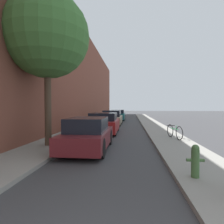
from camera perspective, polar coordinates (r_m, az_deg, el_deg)
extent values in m
plane|color=#3D3D3F|center=(16.34, 2.75, -4.74)|extent=(120.00, 120.00, 0.00)
cube|color=gray|center=(16.73, -7.25, -4.39)|extent=(2.00, 52.00, 0.12)
cube|color=gray|center=(16.45, 12.93, -4.53)|extent=(2.00, 52.00, 0.12)
cube|color=brown|center=(17.25, -11.78, 11.86)|extent=(0.70, 52.00, 9.77)
cylinder|color=black|center=(9.48, -9.87, -7.31)|extent=(0.22, 0.71, 0.71)
cylinder|color=black|center=(9.20, -0.90, -7.56)|extent=(0.22, 0.71, 0.71)
cylinder|color=black|center=(7.19, -15.14, -10.25)|extent=(0.22, 0.71, 0.71)
cylinder|color=black|center=(6.82, -3.26, -10.85)|extent=(0.22, 0.71, 0.71)
cube|color=maroon|center=(8.11, -7.12, -7.78)|extent=(1.68, 3.94, 0.62)
cube|color=black|center=(7.88, -7.39, -3.73)|extent=(1.48, 2.05, 0.56)
cylinder|color=black|center=(14.45, -5.06, -4.28)|extent=(0.22, 0.66, 0.66)
cylinder|color=black|center=(14.24, 1.61, -4.36)|extent=(0.22, 0.66, 0.66)
cylinder|color=black|center=(12.01, -7.29, -5.52)|extent=(0.22, 0.66, 0.66)
cylinder|color=black|center=(11.75, 0.75, -5.66)|extent=(0.22, 0.66, 0.66)
cube|color=maroon|center=(13.06, -2.46, -4.00)|extent=(1.91, 4.06, 0.71)
cube|color=black|center=(12.85, -2.56, -1.37)|extent=(1.68, 2.11, 0.50)
cylinder|color=black|center=(20.42, -1.77, -2.57)|extent=(0.22, 0.61, 0.61)
cylinder|color=black|center=(20.27, 2.73, -2.61)|extent=(0.22, 0.61, 0.61)
cylinder|color=black|center=(17.59, -2.97, -3.27)|extent=(0.22, 0.61, 0.61)
cylinder|color=black|center=(17.43, 2.26, -3.32)|extent=(0.22, 0.61, 0.61)
cube|color=tan|center=(18.90, 0.09, -2.31)|extent=(1.82, 4.61, 0.68)
cube|color=black|center=(18.68, 0.03, -0.40)|extent=(1.60, 2.40, 0.59)
cylinder|color=black|center=(26.48, 0.31, -1.54)|extent=(0.22, 0.65, 0.65)
cylinder|color=black|center=(26.39, 3.72, -1.56)|extent=(0.22, 0.65, 0.65)
cylinder|color=black|center=(23.78, -0.29, -1.92)|extent=(0.22, 0.65, 0.65)
cylinder|color=black|center=(23.67, 3.50, -1.94)|extent=(0.22, 0.65, 0.65)
cube|color=#1E6066|center=(25.06, 1.82, -1.23)|extent=(1.79, 4.39, 0.73)
cube|color=black|center=(24.86, 1.79, 0.12)|extent=(1.57, 2.28, 0.46)
cylinder|color=#4C3A2B|center=(8.85, -18.70, 2.76)|extent=(0.29, 0.29, 3.79)
sphere|color=#3D7033|center=(9.37, -18.88, 20.82)|extent=(3.68, 3.68, 3.68)
cylinder|color=#47703D|center=(5.17, 23.73, -13.98)|extent=(0.19, 0.19, 0.68)
sphere|color=#47703D|center=(5.08, 23.78, -9.96)|extent=(0.18, 0.18, 0.18)
cylinder|color=#47703D|center=(5.10, 22.14, -13.21)|extent=(0.12, 0.08, 0.08)
cylinder|color=#47703D|center=(5.19, 25.31, -12.99)|extent=(0.12, 0.08, 0.08)
torus|color=black|center=(11.21, 17.07, -5.35)|extent=(0.21, 0.70, 0.71)
torus|color=black|center=(10.30, 19.57, -6.00)|extent=(0.21, 0.70, 0.71)
cube|color=#2D7547|center=(10.73, 18.28, -4.81)|extent=(0.25, 0.85, 0.04)
cylinder|color=#2D7547|center=(10.56, 18.74, -4.39)|extent=(0.04, 0.04, 0.20)
cube|color=black|center=(11.11, 17.27, -3.94)|extent=(0.44, 0.14, 0.04)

